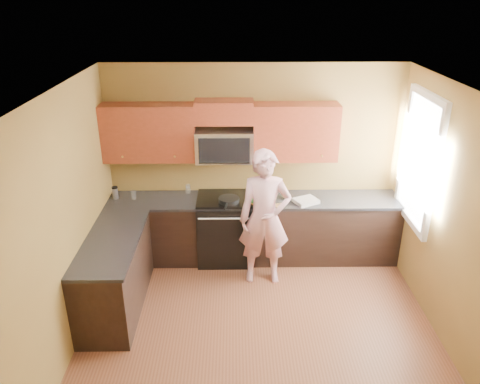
{
  "coord_description": "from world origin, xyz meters",
  "views": [
    {
      "loc": [
        -0.27,
        -4.06,
        3.59
      ],
      "look_at": [
        -0.2,
        1.3,
        1.2
      ],
      "focal_mm": 34.71,
      "sensor_mm": 36.0,
      "label": 1
    }
  ],
  "objects_px": {
    "woman": "(265,218)",
    "butter_tub": "(254,205)",
    "stove": "(225,228)",
    "frying_pan": "(229,202)",
    "microwave": "(225,160)",
    "travel_mug": "(116,198)"
  },
  "relations": [
    {
      "from": "stove",
      "to": "microwave",
      "type": "distance_m",
      "value": 0.98
    },
    {
      "from": "stove",
      "to": "travel_mug",
      "type": "distance_m",
      "value": 1.57
    },
    {
      "from": "microwave",
      "to": "woman",
      "type": "xyz_separation_m",
      "value": [
        0.51,
        -0.65,
        -0.55
      ]
    },
    {
      "from": "woman",
      "to": "butter_tub",
      "type": "height_order",
      "value": "woman"
    },
    {
      "from": "frying_pan",
      "to": "butter_tub",
      "type": "bearing_deg",
      "value": 5.48
    },
    {
      "from": "butter_tub",
      "to": "stove",
      "type": "bearing_deg",
      "value": 157.22
    },
    {
      "from": "woman",
      "to": "butter_tub",
      "type": "distance_m",
      "value": 0.38
    },
    {
      "from": "woman",
      "to": "microwave",
      "type": "bearing_deg",
      "value": 129.01
    },
    {
      "from": "woman",
      "to": "travel_mug",
      "type": "xyz_separation_m",
      "value": [
        -2.01,
        0.58,
        0.02
      ]
    },
    {
      "from": "butter_tub",
      "to": "travel_mug",
      "type": "bearing_deg",
      "value": 173.26
    },
    {
      "from": "microwave",
      "to": "butter_tub",
      "type": "distance_m",
      "value": 0.72
    },
    {
      "from": "woman",
      "to": "butter_tub",
      "type": "relative_size",
      "value": 13.78
    },
    {
      "from": "microwave",
      "to": "woman",
      "type": "bearing_deg",
      "value": -51.84
    },
    {
      "from": "microwave",
      "to": "travel_mug",
      "type": "bearing_deg",
      "value": -177.47
    },
    {
      "from": "butter_tub",
      "to": "microwave",
      "type": "bearing_deg",
      "value": 143.54
    },
    {
      "from": "woman",
      "to": "travel_mug",
      "type": "height_order",
      "value": "woman"
    },
    {
      "from": "stove",
      "to": "frying_pan",
      "type": "distance_m",
      "value": 0.5
    },
    {
      "from": "butter_tub",
      "to": "travel_mug",
      "type": "relative_size",
      "value": 0.76
    },
    {
      "from": "stove",
      "to": "travel_mug",
      "type": "relative_size",
      "value": 5.5
    },
    {
      "from": "stove",
      "to": "woman",
      "type": "height_order",
      "value": "woman"
    },
    {
      "from": "woman",
      "to": "stove",
      "type": "bearing_deg",
      "value": 135.06
    },
    {
      "from": "stove",
      "to": "woman",
      "type": "relative_size",
      "value": 0.53
    }
  ]
}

